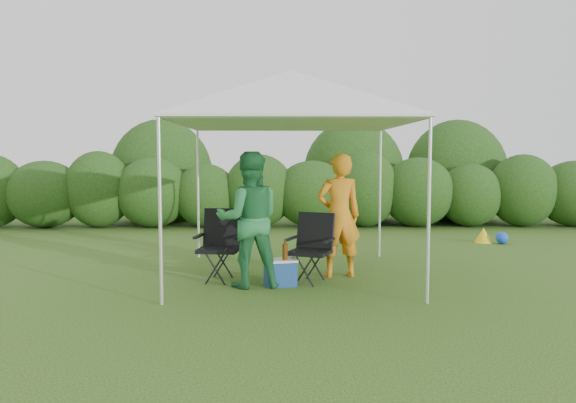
{
  "coord_description": "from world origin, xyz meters",
  "views": [
    {
      "loc": [
        -0.2,
        -7.22,
        1.65
      ],
      "look_at": [
        -0.05,
        0.4,
        1.05
      ],
      "focal_mm": 35.0,
      "sensor_mm": 36.0,
      "label": 1
    }
  ],
  "objects_px": {
    "chair_left": "(221,240)",
    "cooler": "(280,272)",
    "woman": "(249,219)",
    "man": "(339,216)",
    "chair_right": "(312,243)",
    "canopy": "(292,98)"
  },
  "relations": [
    {
      "from": "chair_left",
      "to": "cooler",
      "type": "distance_m",
      "value": 0.96
    },
    {
      "from": "chair_left",
      "to": "woman",
      "type": "xyz_separation_m",
      "value": [
        0.41,
        -0.42,
        0.32
      ]
    },
    {
      "from": "man",
      "to": "chair_right",
      "type": "bearing_deg",
      "value": 27.47
    },
    {
      "from": "man",
      "to": "cooler",
      "type": "height_order",
      "value": "man"
    },
    {
      "from": "canopy",
      "to": "cooler",
      "type": "xyz_separation_m",
      "value": [
        -0.16,
        -0.58,
        -2.29
      ]
    },
    {
      "from": "canopy",
      "to": "chair_right",
      "type": "distance_m",
      "value": 1.99
    },
    {
      "from": "chair_right",
      "to": "chair_left",
      "type": "height_order",
      "value": "chair_left"
    },
    {
      "from": "man",
      "to": "woman",
      "type": "relative_size",
      "value": 0.99
    },
    {
      "from": "chair_left",
      "to": "canopy",
      "type": "bearing_deg",
      "value": 19.85
    },
    {
      "from": "man",
      "to": "woman",
      "type": "xyz_separation_m",
      "value": [
        -1.21,
        -0.57,
        0.01
      ]
    },
    {
      "from": "woman",
      "to": "cooler",
      "type": "relative_size",
      "value": 3.76
    },
    {
      "from": "canopy",
      "to": "cooler",
      "type": "distance_m",
      "value": 2.37
    },
    {
      "from": "man",
      "to": "woman",
      "type": "height_order",
      "value": "woman"
    },
    {
      "from": "chair_right",
      "to": "woman",
      "type": "relative_size",
      "value": 0.53
    },
    {
      "from": "canopy",
      "to": "chair_left",
      "type": "xyz_separation_m",
      "value": [
        -0.97,
        -0.2,
        -1.92
      ]
    },
    {
      "from": "chair_right",
      "to": "man",
      "type": "xyz_separation_m",
      "value": [
        0.39,
        0.29,
        0.34
      ]
    },
    {
      "from": "chair_left",
      "to": "woman",
      "type": "distance_m",
      "value": 0.67
    },
    {
      "from": "canopy",
      "to": "man",
      "type": "distance_m",
      "value": 1.74
    },
    {
      "from": "chair_right",
      "to": "man",
      "type": "distance_m",
      "value": 0.59
    },
    {
      "from": "canopy",
      "to": "chair_left",
      "type": "distance_m",
      "value": 2.16
    },
    {
      "from": "cooler",
      "to": "woman",
      "type": "bearing_deg",
      "value": 174.51
    },
    {
      "from": "woman",
      "to": "cooler",
      "type": "xyz_separation_m",
      "value": [
        0.4,
        0.05,
        -0.69
      ]
    }
  ]
}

